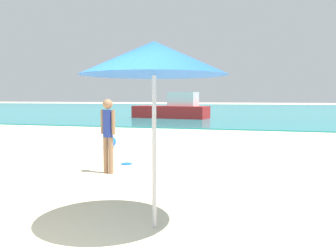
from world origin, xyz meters
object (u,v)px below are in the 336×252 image
(frisbee, at_px, (127,164))
(beach_ball, at_px, (110,142))
(boat_near, at_px, (173,109))
(person_standing, at_px, (108,131))
(beach_umbrella, at_px, (154,59))

(frisbee, bearing_deg, beach_ball, 122.37)
(boat_near, bearing_deg, beach_ball, 106.01)
(frisbee, distance_m, beach_ball, 2.86)
(person_standing, bearing_deg, beach_umbrella, 137.77)
(boat_near, xyz_separation_m, beach_umbrella, (5.19, -20.71, 1.30))
(person_standing, height_order, beach_umbrella, beach_umbrella)
(frisbee, bearing_deg, person_standing, -89.26)
(person_standing, height_order, frisbee, person_standing)
(person_standing, distance_m, frisbee, 1.32)
(person_standing, height_order, beach_ball, person_standing)
(frisbee, xyz_separation_m, beach_ball, (-1.53, 2.41, 0.17))
(person_standing, relative_size, boat_near, 0.27)
(boat_near, bearing_deg, person_standing, 109.46)
(person_standing, distance_m, beach_ball, 3.81)
(frisbee, distance_m, beach_umbrella, 4.56)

